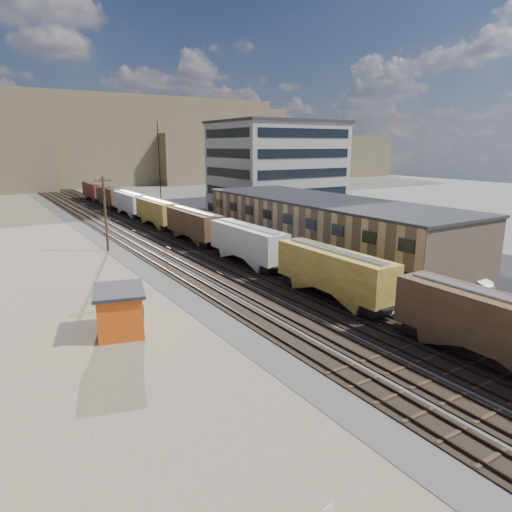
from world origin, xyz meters
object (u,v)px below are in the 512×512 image
utility_pole_north (105,212)px  parked_car_blue (321,224)px  freight_train (174,217)px  parked_car_white (470,280)px  maintenance_shed (120,310)px  parked_car_silver (469,269)px  parked_car_red (487,298)px

utility_pole_north → parked_car_blue: size_ratio=1.64×
freight_train → parked_car_white: (14.39, -42.43, -2.05)m
maintenance_shed → parked_car_blue: bearing=32.1°
parked_car_white → parked_car_silver: (3.93, 2.70, -0.03)m
parked_car_silver → utility_pole_north: bearing=63.0°
parked_car_red → parked_car_silver: 10.28m
parked_car_silver → parked_car_blue: parked_car_blue is taller
utility_pole_north → parked_car_silver: bearing=-47.1°
freight_train → parked_car_blue: freight_train is taller
parked_car_red → utility_pole_north: bearing=89.2°
utility_pole_north → parked_car_blue: utility_pole_north is taller
parked_car_white → parked_car_blue: 34.71m
parked_car_blue → freight_train: bearing=132.6°
freight_train → parked_car_red: 47.74m
freight_train → parked_car_red: (10.59, -46.50, -2.13)m
maintenance_shed → parked_car_blue: 49.52m
maintenance_shed → parked_car_white: bearing=-12.3°
utility_pole_north → maintenance_shed: size_ratio=1.81×
freight_train → parked_car_red: freight_train is taller
freight_train → parked_car_blue: 24.90m
maintenance_shed → utility_pole_north: bearing=77.3°
parked_car_white → parked_car_silver: bearing=43.8°
parked_car_red → parked_car_blue: parked_car_blue is taller
parked_car_red → parked_car_white: size_ratio=0.85×
freight_train → maintenance_shed: freight_train is taller
maintenance_shed → parked_car_silver: maintenance_shed is taller
freight_train → parked_car_silver: freight_train is taller
maintenance_shed → parked_car_red: size_ratio=1.42×
freight_train → parked_car_white: bearing=-71.3°
parked_car_red → parked_car_blue: 39.70m
parked_car_red → parked_car_white: parked_car_white is taller
freight_train → parked_car_white: freight_train is taller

